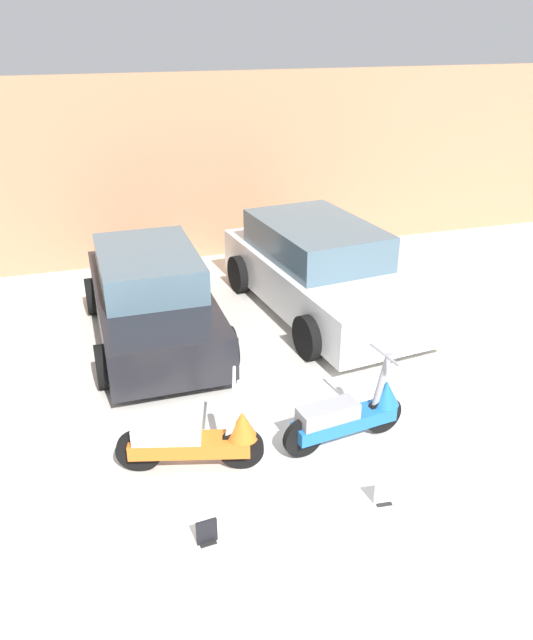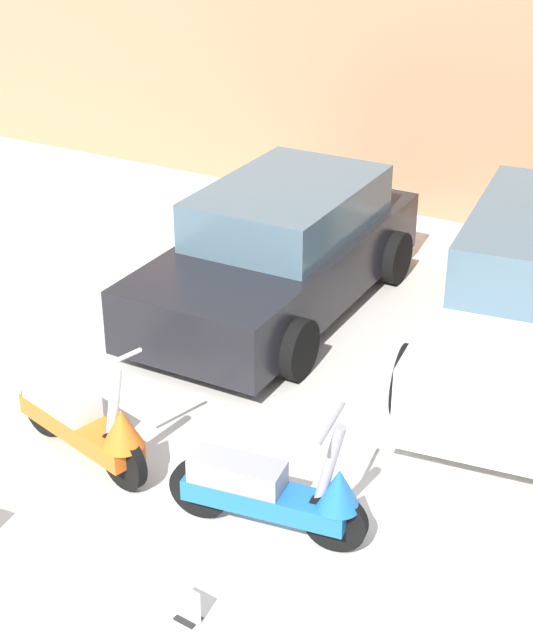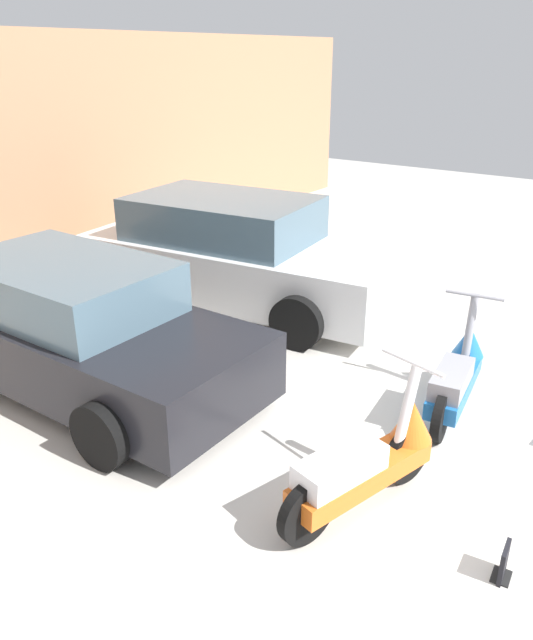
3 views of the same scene
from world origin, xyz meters
The scene contains 6 objects.
ground_plane centered at (0.00, 0.00, 0.00)m, with size 28.00×28.00×0.00m, color silver.
wall_back centered at (0.00, 7.35, 1.78)m, with size 19.60×0.12×3.55m, color tan.
scooter_front_left centered at (-0.75, 0.74, 0.39)m, with size 1.56×0.72×1.11m.
scooter_front_right centered at (1.02, 0.69, 0.38)m, with size 1.53×0.57×1.07m.
car_rear_left centered at (-0.75, 4.05, 0.63)m, with size 1.91×3.91×1.32m.
placard_near_right_scooter centered at (0.94, -0.36, 0.11)m, with size 0.20×0.13×0.26m.
Camera 2 is at (3.75, -4.33, 4.72)m, focal length 55.00 mm.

